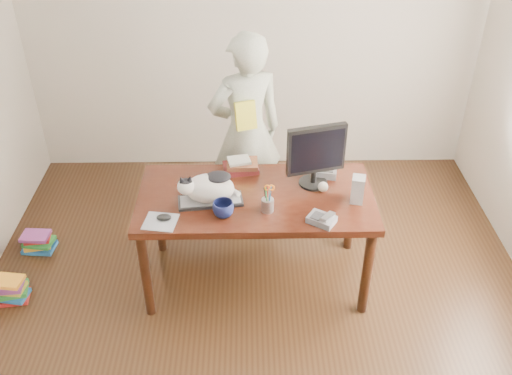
% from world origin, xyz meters
% --- Properties ---
extents(room, '(4.50, 4.50, 4.50)m').
position_xyz_m(room, '(0.00, 0.00, 1.35)').
color(room, black).
rests_on(room, ground).
extents(desk, '(1.60, 0.80, 0.75)m').
position_xyz_m(desk, '(0.00, 0.68, 0.60)').
color(desk, black).
rests_on(desk, ground).
extents(keyboard, '(0.44, 0.22, 0.03)m').
position_xyz_m(keyboard, '(-0.30, 0.53, 0.76)').
color(keyboard, black).
rests_on(keyboard, desk).
extents(cat, '(0.42, 0.25, 0.24)m').
position_xyz_m(cat, '(-0.32, 0.52, 0.87)').
color(cat, white).
rests_on(cat, keyboard).
extents(monitor, '(0.41, 0.24, 0.46)m').
position_xyz_m(monitor, '(0.41, 0.72, 1.01)').
color(monitor, black).
rests_on(monitor, desk).
extents(pen_cup, '(0.09, 0.08, 0.20)m').
position_xyz_m(pen_cup, '(0.07, 0.43, 0.81)').
color(pen_cup, gray).
rests_on(pen_cup, desk).
extents(mousepad, '(0.23, 0.22, 0.00)m').
position_xyz_m(mousepad, '(-0.61, 0.32, 0.75)').
color(mousepad, '#ABB0B8').
rests_on(mousepad, desk).
extents(mouse, '(0.10, 0.07, 0.04)m').
position_xyz_m(mouse, '(-0.59, 0.34, 0.77)').
color(mouse, black).
rests_on(mouse, mousepad).
extents(coffee_mug, '(0.19, 0.19, 0.11)m').
position_xyz_m(coffee_mug, '(-0.21, 0.38, 0.80)').
color(coffee_mug, '#0D1236').
rests_on(coffee_mug, desk).
extents(phone, '(0.21, 0.19, 0.08)m').
position_xyz_m(phone, '(0.42, 0.30, 0.78)').
color(phone, slate).
rests_on(phone, desk).
extents(speaker, '(0.10, 0.11, 0.19)m').
position_xyz_m(speaker, '(0.67, 0.53, 0.84)').
color(speaker, gray).
rests_on(speaker, desk).
extents(baseball, '(0.07, 0.07, 0.07)m').
position_xyz_m(baseball, '(0.46, 0.65, 0.79)').
color(baseball, white).
rests_on(baseball, desk).
extents(book_stack, '(0.27, 0.21, 0.09)m').
position_xyz_m(book_stack, '(-0.10, 0.92, 0.79)').
color(book_stack, '#4E1416').
rests_on(book_stack, desk).
extents(calculator, '(0.18, 0.22, 0.06)m').
position_xyz_m(calculator, '(0.51, 0.88, 0.78)').
color(calculator, slate).
rests_on(calculator, desk).
extents(person, '(0.69, 0.56, 1.63)m').
position_xyz_m(person, '(-0.07, 1.36, 0.81)').
color(person, silver).
rests_on(person, ground).
extents(held_book, '(0.17, 0.14, 0.21)m').
position_xyz_m(held_book, '(-0.07, 1.19, 1.05)').
color(held_book, yellow).
rests_on(held_book, person).
extents(book_pile_a, '(0.27, 0.22, 0.18)m').
position_xyz_m(book_pile_a, '(-1.75, 0.40, 0.09)').
color(book_pile_a, '#B01C19').
rests_on(book_pile_a, ground).
extents(book_pile_b, '(0.26, 0.20, 0.15)m').
position_xyz_m(book_pile_b, '(-1.72, 0.95, 0.07)').
color(book_pile_b, '#1B5DA7').
rests_on(book_pile_b, ground).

